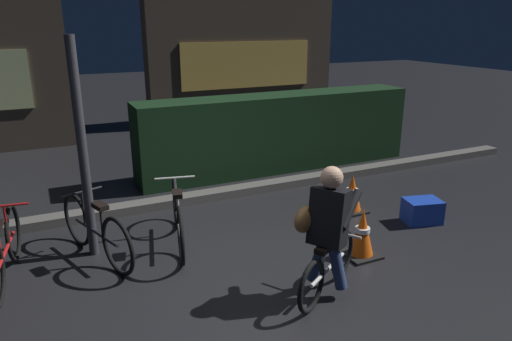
{
  "coord_description": "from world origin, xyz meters",
  "views": [
    {
      "loc": [
        -1.87,
        -3.76,
        2.45
      ],
      "look_at": [
        0.2,
        0.6,
        0.9
      ],
      "focal_mm": 33.0,
      "sensor_mm": 36.0,
      "label": 1
    }
  ],
  "objects_px": {
    "street_post": "(83,152)",
    "parked_bike_center_left": "(96,231)",
    "parked_bike_center_right": "(178,217)",
    "blue_crate": "(422,211)",
    "cyclist": "(326,231)",
    "traffic_cone_near": "(362,234)",
    "traffic_cone_far": "(352,194)",
    "parked_bike_left_mid": "(5,250)"
  },
  "relations": [
    {
      "from": "blue_crate",
      "to": "traffic_cone_far",
      "type": "bearing_deg",
      "value": 131.9
    },
    {
      "from": "cyclist",
      "to": "blue_crate",
      "type": "bearing_deg",
      "value": -9.84
    },
    {
      "from": "traffic_cone_near",
      "to": "traffic_cone_far",
      "type": "height_order",
      "value": "traffic_cone_near"
    },
    {
      "from": "street_post",
      "to": "blue_crate",
      "type": "relative_size",
      "value": 5.27
    },
    {
      "from": "parked_bike_center_right",
      "to": "cyclist",
      "type": "relative_size",
      "value": 1.23
    },
    {
      "from": "blue_crate",
      "to": "parked_bike_center_left",
      "type": "bearing_deg",
      "value": 168.77
    },
    {
      "from": "parked_bike_left_mid",
      "to": "blue_crate",
      "type": "height_order",
      "value": "parked_bike_left_mid"
    },
    {
      "from": "parked_bike_center_left",
      "to": "traffic_cone_near",
      "type": "distance_m",
      "value": 2.83
    },
    {
      "from": "parked_bike_center_right",
      "to": "blue_crate",
      "type": "height_order",
      "value": "parked_bike_center_right"
    },
    {
      "from": "traffic_cone_near",
      "to": "traffic_cone_far",
      "type": "distance_m",
      "value": 1.25
    },
    {
      "from": "cyclist",
      "to": "street_post",
      "type": "bearing_deg",
      "value": 104.44
    },
    {
      "from": "blue_crate",
      "to": "parked_bike_center_right",
      "type": "bearing_deg",
      "value": 166.0
    },
    {
      "from": "parked_bike_left_mid",
      "to": "traffic_cone_far",
      "type": "relative_size",
      "value": 2.93
    },
    {
      "from": "blue_crate",
      "to": "cyclist",
      "type": "xyz_separation_m",
      "value": [
        -2.02,
        -0.84,
        0.48
      ]
    },
    {
      "from": "street_post",
      "to": "blue_crate",
      "type": "height_order",
      "value": "street_post"
    },
    {
      "from": "parked_bike_left_mid",
      "to": "parked_bike_center_left",
      "type": "bearing_deg",
      "value": -76.75
    },
    {
      "from": "parked_bike_center_right",
      "to": "blue_crate",
      "type": "bearing_deg",
      "value": -91.18
    },
    {
      "from": "parked_bike_left_mid",
      "to": "cyclist",
      "type": "height_order",
      "value": "cyclist"
    },
    {
      "from": "parked_bike_center_left",
      "to": "traffic_cone_near",
      "type": "bearing_deg",
      "value": -133.23
    },
    {
      "from": "parked_bike_center_right",
      "to": "cyclist",
      "type": "bearing_deg",
      "value": -136.53
    },
    {
      "from": "parked_bike_left_mid",
      "to": "parked_bike_center_right",
      "type": "xyz_separation_m",
      "value": [
        1.74,
        0.05,
        0.01
      ]
    },
    {
      "from": "parked_bike_center_left",
      "to": "street_post",
      "type": "bearing_deg",
      "value": -6.97
    },
    {
      "from": "traffic_cone_near",
      "to": "traffic_cone_far",
      "type": "xyz_separation_m",
      "value": [
        0.65,
        1.07,
        -0.01
      ]
    },
    {
      "from": "parked_bike_center_left",
      "to": "traffic_cone_far",
      "type": "bearing_deg",
      "value": -110.73
    },
    {
      "from": "street_post",
      "to": "traffic_cone_near",
      "type": "relative_size",
      "value": 4.31
    },
    {
      "from": "street_post",
      "to": "parked_bike_left_mid",
      "type": "xyz_separation_m",
      "value": [
        -0.83,
        -0.22,
        -0.84
      ]
    },
    {
      "from": "parked_bike_center_right",
      "to": "blue_crate",
      "type": "relative_size",
      "value": 3.5
    },
    {
      "from": "traffic_cone_far",
      "to": "parked_bike_center_left",
      "type": "bearing_deg",
      "value": 178.31
    },
    {
      "from": "street_post",
      "to": "traffic_cone_near",
      "type": "height_order",
      "value": "street_post"
    },
    {
      "from": "street_post",
      "to": "parked_bike_center_right",
      "type": "distance_m",
      "value": 1.25
    },
    {
      "from": "parked_bike_center_right",
      "to": "traffic_cone_near",
      "type": "bearing_deg",
      "value": -110.93
    },
    {
      "from": "traffic_cone_far",
      "to": "blue_crate",
      "type": "height_order",
      "value": "traffic_cone_far"
    },
    {
      "from": "street_post",
      "to": "parked_bike_left_mid",
      "type": "distance_m",
      "value": 1.2
    },
    {
      "from": "parked_bike_center_right",
      "to": "traffic_cone_near",
      "type": "xyz_separation_m",
      "value": [
        1.7,
        -1.14,
        -0.07
      ]
    },
    {
      "from": "street_post",
      "to": "traffic_cone_far",
      "type": "height_order",
      "value": "street_post"
    },
    {
      "from": "parked_bike_left_mid",
      "to": "traffic_cone_near",
      "type": "height_order",
      "value": "parked_bike_left_mid"
    },
    {
      "from": "parked_bike_center_left",
      "to": "traffic_cone_far",
      "type": "xyz_separation_m",
      "value": [
        3.24,
        -0.1,
        -0.08
      ]
    },
    {
      "from": "traffic_cone_near",
      "to": "street_post",
      "type": "bearing_deg",
      "value": 153.56
    },
    {
      "from": "parked_bike_center_right",
      "to": "traffic_cone_far",
      "type": "relative_size",
      "value": 2.98
    },
    {
      "from": "blue_crate",
      "to": "cyclist",
      "type": "bearing_deg",
      "value": -157.53
    },
    {
      "from": "parked_bike_left_mid",
      "to": "parked_bike_center_left",
      "type": "relative_size",
      "value": 1.03
    },
    {
      "from": "street_post",
      "to": "parked_bike_center_left",
      "type": "bearing_deg",
      "value": -77.94
    }
  ]
}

